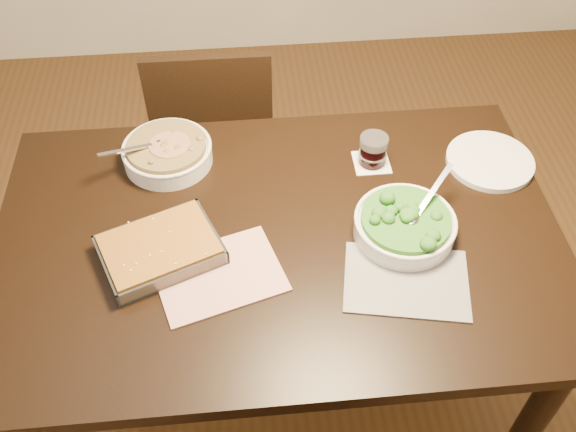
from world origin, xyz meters
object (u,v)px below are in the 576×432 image
(baking_dish, at_px, (160,250))
(table, at_px, (279,258))
(dinner_plate, at_px, (490,161))
(broccoli_bowl, at_px, (405,225))
(chair_far, at_px, (215,131))
(stew_bowl, at_px, (167,152))
(wine_tumbler, at_px, (373,150))

(baking_dish, bearing_deg, table, -13.50)
(table, bearing_deg, baking_dish, -171.43)
(table, distance_m, dinner_plate, 0.64)
(broccoli_bowl, bearing_deg, chair_far, 121.62)
(stew_bowl, bearing_deg, wine_tumbler, -6.12)
(stew_bowl, height_order, wine_tumbler, stew_bowl)
(chair_far, bearing_deg, wine_tumbler, 131.57)
(table, relative_size, baking_dish, 4.31)
(broccoli_bowl, xyz_separation_m, dinner_plate, (0.29, 0.23, -0.03))
(dinner_plate, bearing_deg, chair_far, 144.80)
(baking_dish, distance_m, chair_far, 0.84)
(table, distance_m, stew_bowl, 0.42)
(dinner_plate, distance_m, chair_far, 0.97)
(table, xyz_separation_m, broccoli_bowl, (0.31, -0.03, 0.13))
(table, distance_m, chair_far, 0.78)
(table, xyz_separation_m, chair_far, (-0.17, 0.74, -0.18))
(wine_tumbler, bearing_deg, chair_far, 131.16)
(stew_bowl, height_order, baking_dish, stew_bowl)
(stew_bowl, distance_m, baking_dish, 0.34)
(baking_dish, xyz_separation_m, chair_far, (0.12, 0.78, -0.30))
(table, height_order, chair_far, chair_far)
(dinner_plate, relative_size, chair_far, 0.28)
(stew_bowl, bearing_deg, dinner_plate, -5.98)
(broccoli_bowl, height_order, chair_far, chair_far)
(wine_tumbler, bearing_deg, dinner_plate, -5.74)
(table, xyz_separation_m, stew_bowl, (-0.28, 0.29, 0.13))
(stew_bowl, bearing_deg, table, -46.57)
(stew_bowl, height_order, broccoli_bowl, broccoli_bowl)
(table, height_order, dinner_plate, dinner_plate)
(broccoli_bowl, relative_size, chair_far, 0.29)
(stew_bowl, distance_m, dinner_plate, 0.88)
(broccoli_bowl, bearing_deg, wine_tumbler, 96.62)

